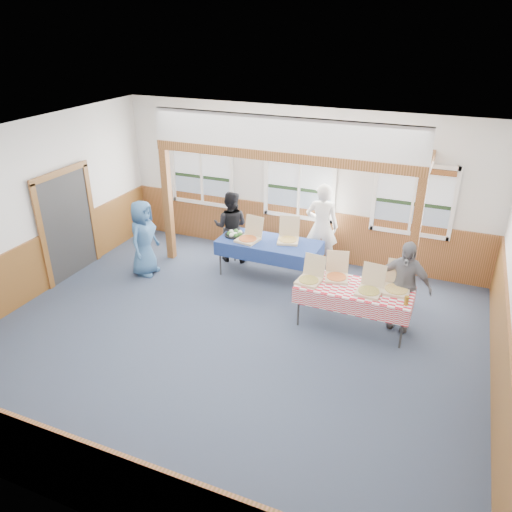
{
  "coord_description": "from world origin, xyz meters",
  "views": [
    {
      "loc": [
        3.02,
        -6.1,
        4.78
      ],
      "look_at": [
        0.05,
        1.0,
        1.07
      ],
      "focal_mm": 35.0,
      "sensor_mm": 36.0,
      "label": 1
    }
  ],
  "objects_px": {
    "table_left": "(269,244)",
    "person_grey": "(403,285)",
    "table_right": "(355,290)",
    "woman_white": "(322,227)",
    "man_blue": "(143,238)",
    "woman_black": "(231,226)"
  },
  "relations": [
    {
      "from": "table_left",
      "to": "woman_white",
      "type": "bearing_deg",
      "value": 56.5
    },
    {
      "from": "woman_white",
      "to": "woman_black",
      "type": "height_order",
      "value": "woman_white"
    },
    {
      "from": "table_left",
      "to": "table_right",
      "type": "height_order",
      "value": "same"
    },
    {
      "from": "person_grey",
      "to": "woman_black",
      "type": "bearing_deg",
      "value": 171.17
    },
    {
      "from": "table_left",
      "to": "person_grey",
      "type": "bearing_deg",
      "value": -3.2
    },
    {
      "from": "table_left",
      "to": "woman_black",
      "type": "relative_size",
      "value": 1.42
    },
    {
      "from": "man_blue",
      "to": "person_grey",
      "type": "relative_size",
      "value": 0.99
    },
    {
      "from": "table_right",
      "to": "woman_black",
      "type": "height_order",
      "value": "woman_black"
    },
    {
      "from": "person_grey",
      "to": "table_left",
      "type": "bearing_deg",
      "value": 171.99
    },
    {
      "from": "table_right",
      "to": "person_grey",
      "type": "distance_m",
      "value": 0.8
    },
    {
      "from": "table_right",
      "to": "woman_black",
      "type": "xyz_separation_m",
      "value": [
        -3.0,
        1.57,
        0.07
      ]
    },
    {
      "from": "woman_white",
      "to": "person_grey",
      "type": "xyz_separation_m",
      "value": [
        1.86,
        -1.63,
        -0.13
      ]
    },
    {
      "from": "man_blue",
      "to": "woman_white",
      "type": "bearing_deg",
      "value": -65.68
    },
    {
      "from": "woman_black",
      "to": "person_grey",
      "type": "bearing_deg",
      "value": 150.08
    },
    {
      "from": "table_right",
      "to": "woman_white",
      "type": "bearing_deg",
      "value": 122.63
    },
    {
      "from": "woman_black",
      "to": "person_grey",
      "type": "height_order",
      "value": "person_grey"
    },
    {
      "from": "table_right",
      "to": "man_blue",
      "type": "xyz_separation_m",
      "value": [
        -4.33,
        0.31,
        0.08
      ]
    },
    {
      "from": "woman_white",
      "to": "man_blue",
      "type": "xyz_separation_m",
      "value": [
        -3.21,
        -1.63,
        -0.13
      ]
    },
    {
      "from": "table_left",
      "to": "man_blue",
      "type": "distance_m",
      "value": 2.52
    },
    {
      "from": "table_right",
      "to": "woman_white",
      "type": "distance_m",
      "value": 2.26
    },
    {
      "from": "table_left",
      "to": "man_blue",
      "type": "bearing_deg",
      "value": -145.28
    },
    {
      "from": "table_right",
      "to": "woman_white",
      "type": "relative_size",
      "value": 1.05
    }
  ]
}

